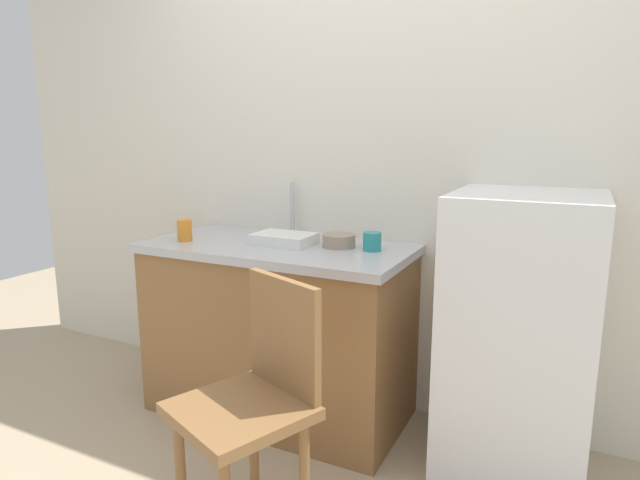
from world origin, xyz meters
TOP-DOWN VIEW (x-y plane):
  - back_wall at (0.00, 1.00)m, footprint 4.80×0.10m
  - cabinet_base at (-0.40, 0.65)m, footprint 1.23×0.60m
  - countertop at (-0.40, 0.65)m, footprint 1.27×0.64m
  - faucet at (-0.46, 0.90)m, footprint 0.02×0.02m
  - refrigerator at (0.69, 0.66)m, footprint 0.55×0.57m
  - chair at (-0.05, -0.09)m, footprint 0.52×0.52m
  - dish_tray at (-0.37, 0.66)m, footprint 0.28×0.20m
  - terracotta_bowl at (-0.12, 0.72)m, footprint 0.15×0.15m
  - cup_orange at (-0.85, 0.51)m, footprint 0.07×0.07m
  - cup_teal at (0.05, 0.71)m, footprint 0.08×0.08m

SIDE VIEW (x-z plane):
  - cabinet_base at x=-0.40m, z-range 0.00..0.81m
  - chair at x=-0.05m, z-range 0.05..0.94m
  - refrigerator at x=0.69m, z-range 0.00..1.15m
  - countertop at x=-0.40m, z-range 0.81..0.85m
  - dish_tray at x=-0.37m, z-range 0.85..0.90m
  - terracotta_bowl at x=-0.12m, z-range 0.85..0.91m
  - cup_teal at x=0.05m, z-range 0.85..0.94m
  - cup_orange at x=-0.85m, z-range 0.85..0.96m
  - faucet at x=-0.46m, z-range 0.85..1.12m
  - back_wall at x=0.00m, z-range 0.00..2.49m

